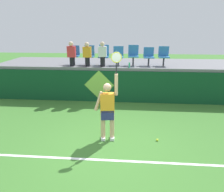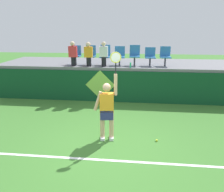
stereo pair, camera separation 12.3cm
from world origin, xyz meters
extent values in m
plane|color=#3D752D|center=(0.00, 0.00, 0.00)|extent=(40.00, 40.00, 0.00)
cube|color=#0F4223|center=(0.00, 3.52, 0.68)|extent=(11.13, 0.20, 1.36)
cube|color=slate|center=(0.00, 4.87, 1.42)|extent=(11.13, 2.79, 0.12)
cube|color=white|center=(0.00, -0.66, 0.00)|extent=(10.01, 0.08, 0.01)
cube|color=white|center=(-0.24, 0.33, 0.04)|extent=(0.15, 0.27, 0.08)
cube|color=white|center=(0.02, 0.36, 0.04)|extent=(0.15, 0.27, 0.08)
cylinder|color=#DBAD84|center=(-0.24, 0.33, 0.43)|extent=(0.13, 0.13, 0.87)
cylinder|color=#DBAD84|center=(0.02, 0.36, 0.43)|extent=(0.13, 0.13, 0.87)
cube|color=navy|center=(-0.11, 0.34, 0.79)|extent=(0.38, 0.26, 0.28)
cube|color=orange|center=(-0.11, 0.34, 1.13)|extent=(0.40, 0.26, 0.53)
sphere|color=#DBAD84|center=(-0.11, 0.34, 1.57)|extent=(0.22, 0.22, 0.22)
cylinder|color=#DBAD84|center=(-0.35, 0.31, 1.18)|extent=(0.26, 0.12, 0.55)
cylinder|color=#DBAD84|center=(0.13, 0.37, 1.64)|extent=(0.09, 0.09, 0.58)
cylinder|color=black|center=(0.13, 0.37, 2.08)|extent=(0.03, 0.03, 0.30)
torus|color=gold|center=(0.13, 0.37, 2.36)|extent=(0.28, 0.05, 0.28)
ellipsoid|color=silver|center=(0.13, 0.37, 2.36)|extent=(0.24, 0.04, 0.24)
sphere|color=#D1E533|center=(1.31, 0.34, 0.03)|extent=(0.07, 0.07, 0.07)
cylinder|color=#26B272|center=(0.48, 3.59, 1.58)|extent=(0.07, 0.07, 0.21)
cylinder|color=#38383D|center=(-1.98, 4.10, 1.66)|extent=(0.07, 0.07, 0.36)
cube|color=#2D70B2|center=(-1.98, 4.10, 1.86)|extent=(0.44, 0.42, 0.05)
cube|color=#2D70B2|center=(-1.98, 4.29, 2.09)|extent=(0.44, 0.04, 0.42)
cylinder|color=#38383D|center=(-1.31, 4.10, 1.65)|extent=(0.07, 0.07, 0.35)
cube|color=#2D70B2|center=(-1.31, 4.10, 1.85)|extent=(0.44, 0.42, 0.05)
cube|color=#2D70B2|center=(-1.31, 4.29, 2.10)|extent=(0.44, 0.04, 0.44)
cylinder|color=#38383D|center=(-0.66, 4.10, 1.65)|extent=(0.07, 0.07, 0.34)
cube|color=#2D70B2|center=(-0.66, 4.10, 1.84)|extent=(0.44, 0.42, 0.05)
cube|color=#2D70B2|center=(-0.66, 4.29, 2.10)|extent=(0.44, 0.04, 0.48)
cylinder|color=#38383D|center=(-0.01, 4.10, 1.65)|extent=(0.07, 0.07, 0.34)
cube|color=#2D70B2|center=(-0.01, 4.10, 1.84)|extent=(0.44, 0.42, 0.05)
cube|color=#2D70B2|center=(-0.01, 4.29, 2.07)|extent=(0.44, 0.04, 0.42)
cylinder|color=#38383D|center=(0.64, 4.10, 1.66)|extent=(0.07, 0.07, 0.37)
cube|color=#2D70B2|center=(0.64, 4.10, 1.88)|extent=(0.44, 0.42, 0.05)
cube|color=#2D70B2|center=(0.64, 4.29, 2.12)|extent=(0.44, 0.04, 0.44)
cylinder|color=#38383D|center=(1.30, 4.10, 1.65)|extent=(0.07, 0.07, 0.34)
cube|color=#2D70B2|center=(1.30, 4.10, 1.84)|extent=(0.44, 0.42, 0.05)
cube|color=#2D70B2|center=(1.30, 4.29, 2.06)|extent=(0.44, 0.04, 0.38)
cylinder|color=#38383D|center=(1.94, 4.10, 1.66)|extent=(0.07, 0.07, 0.36)
cube|color=#2D70B2|center=(1.94, 4.10, 1.86)|extent=(0.44, 0.42, 0.05)
cube|color=#2D70B2|center=(1.94, 4.29, 2.09)|extent=(0.44, 0.04, 0.41)
cylinder|color=black|center=(-1.98, 3.75, 1.67)|extent=(0.20, 0.20, 0.39)
cube|color=red|center=(-1.98, 3.75, 2.09)|extent=(0.34, 0.20, 0.45)
sphere|color=beige|center=(-1.98, 3.75, 2.42)|extent=(0.19, 0.19, 0.19)
cylinder|color=black|center=(-0.66, 3.77, 1.68)|extent=(0.20, 0.20, 0.41)
cube|color=white|center=(-0.66, 3.77, 2.11)|extent=(0.34, 0.20, 0.43)
sphere|color=beige|center=(-0.66, 3.77, 2.42)|extent=(0.19, 0.19, 0.19)
cylinder|color=black|center=(-1.31, 3.75, 1.67)|extent=(0.20, 0.20, 0.39)
cube|color=orange|center=(-1.31, 3.75, 2.08)|extent=(0.34, 0.20, 0.43)
sphere|color=beige|center=(-1.31, 3.75, 2.39)|extent=(0.19, 0.19, 0.19)
cube|color=#0F4223|center=(-0.78, 3.42, 0.00)|extent=(0.90, 0.01, 0.00)
plane|color=#8CC64C|center=(-0.78, 3.41, 0.75)|extent=(1.27, 0.00, 1.27)
camera|label=1|loc=(0.43, -4.89, 3.11)|focal=32.96mm
camera|label=2|loc=(0.56, -4.88, 3.11)|focal=32.96mm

